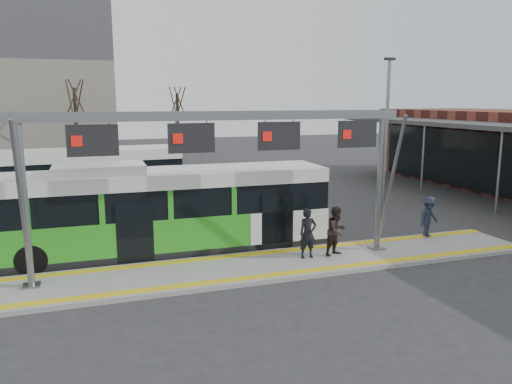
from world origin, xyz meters
TOP-DOWN VIEW (x-y plane):
  - ground at (0.00, 0.00)m, footprint 120.00×120.00m
  - platform_main at (0.00, 0.00)m, footprint 22.00×3.00m
  - platform_second at (-4.00, 8.00)m, footprint 20.00×3.00m
  - tactile_main at (0.00, 0.00)m, footprint 22.00×2.65m
  - tactile_second at (-4.00, 9.15)m, footprint 20.00×0.35m
  - gantry at (-0.35, 0.25)m, footprint 13.00×1.68m
  - hero_bus at (-2.25, 2.94)m, footprint 12.60×2.86m
  - bg_bus_green at (-6.46, 11.39)m, footprint 13.02×3.53m
  - passenger_a at (2.57, 0.16)m, footprint 0.65×0.43m
  - passenger_b at (3.69, 0.11)m, footprint 1.07×0.96m
  - passenger_c at (8.41, 1.06)m, footprint 1.23×0.94m
  - tree_left at (-5.31, 27.34)m, footprint 1.40×1.40m
  - tree_mid at (3.32, 30.00)m, footprint 1.40×1.40m
  - lamp_east at (9.27, 5.70)m, footprint 0.50×0.25m

SIDE VIEW (x-z plane):
  - ground at x=0.00m, z-range 0.00..0.00m
  - platform_main at x=0.00m, z-range 0.00..0.15m
  - platform_second at x=-4.00m, z-range 0.00..0.15m
  - tactile_main at x=0.00m, z-range 0.15..0.17m
  - tactile_second at x=-4.00m, z-range 0.15..0.17m
  - passenger_c at x=8.41m, z-range 0.15..1.83m
  - passenger_a at x=2.57m, z-range 0.15..1.93m
  - passenger_b at x=3.69m, z-range 0.15..1.94m
  - hero_bus at x=-2.25m, z-range -0.15..3.31m
  - bg_bus_green at x=-6.46m, z-range -0.02..3.20m
  - lamp_east at x=9.27m, z-range 0.24..7.92m
  - gantry at x=-0.35m, z-range 1.70..6.90m
  - tree_mid at x=3.32m, z-range 1.83..8.92m
  - tree_left at x=-5.31m, z-range 1.95..9.50m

